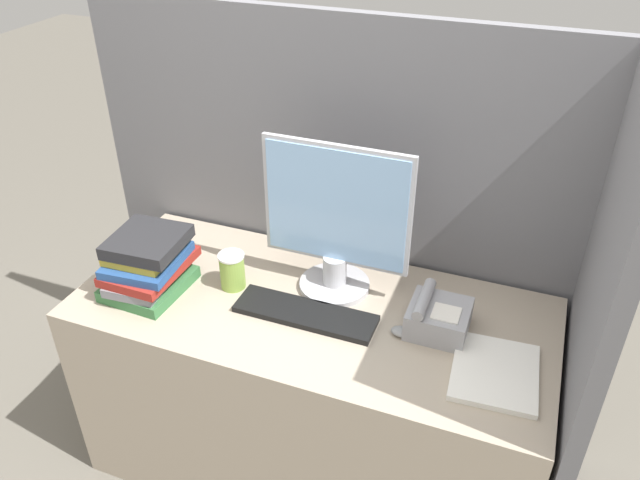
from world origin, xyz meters
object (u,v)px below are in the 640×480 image
object	(u,v)px
keyboard	(306,314)
desk_telephone	(438,317)
book_stack	(148,263)
monitor	(336,227)
coffee_cup	(232,271)
mouse	(402,332)

from	to	relation	value
keyboard	desk_telephone	xyz separation A→B (m)	(0.40, 0.09, 0.04)
book_stack	desk_telephone	bearing A→B (deg)	7.92
monitor	keyboard	bearing A→B (deg)	-99.64
desk_telephone	keyboard	bearing A→B (deg)	-167.89
monitor	coffee_cup	distance (m)	0.39
mouse	desk_telephone	xyz separation A→B (m)	(0.09, 0.06, 0.04)
desk_telephone	coffee_cup	bearing A→B (deg)	-177.83
book_stack	monitor	bearing A→B (deg)	21.39
monitor	desk_telephone	bearing A→B (deg)	-14.34
monitor	book_stack	xyz separation A→B (m)	(-0.58, -0.23, -0.14)
book_stack	coffee_cup	bearing A→B (deg)	22.54
monitor	keyboard	distance (m)	0.29
mouse	keyboard	bearing A→B (deg)	-175.70
coffee_cup	desk_telephone	size ratio (longest dim) A/B	0.70
keyboard	desk_telephone	size ratio (longest dim) A/B	2.50
book_stack	keyboard	bearing A→B (deg)	4.80
keyboard	mouse	size ratio (longest dim) A/B	6.48
mouse	coffee_cup	xyz separation A→B (m)	(-0.60, 0.04, 0.05)
keyboard	coffee_cup	size ratio (longest dim) A/B	3.58
coffee_cup	desk_telephone	world-z (taller)	coffee_cup
monitor	keyboard	xyz separation A→B (m)	(-0.03, -0.18, -0.23)
monitor	coffee_cup	bearing A→B (deg)	-159.53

